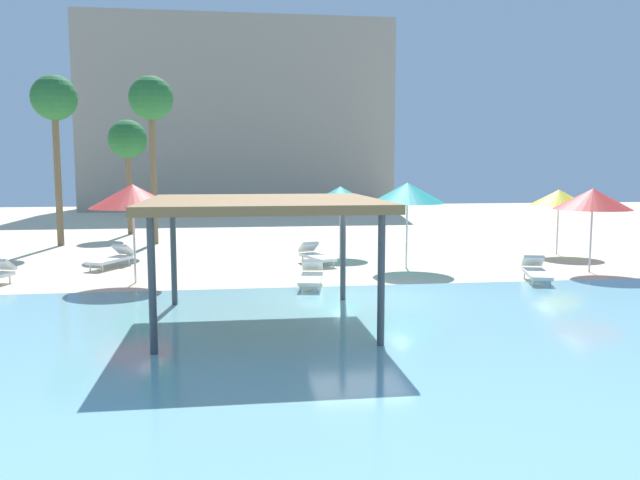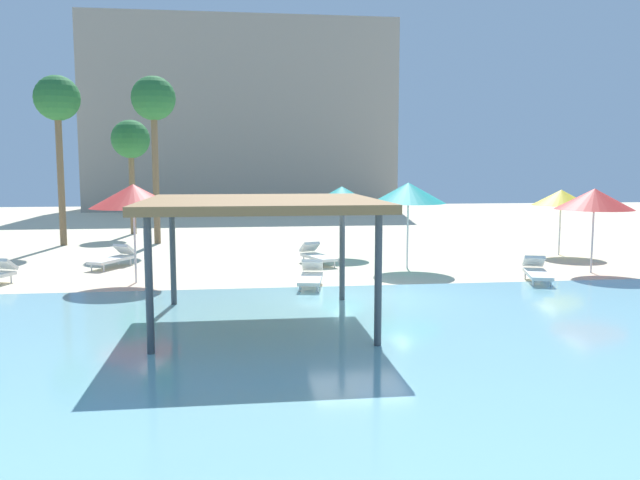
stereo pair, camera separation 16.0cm
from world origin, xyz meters
The scene contains 16 objects.
ground_plane centered at (0.00, 0.00, 0.00)m, with size 80.00×80.00×0.00m, color beige.
lagoon_water centered at (0.00, -5.25, 0.02)m, with size 44.00×13.50×0.04m, color #7AB7C1.
shade_pavilion centered at (-2.60, -2.41, 2.56)m, with size 4.87×4.87×2.71m.
beach_umbrella_yellow_1 centered at (9.18, 7.04, 2.21)m, with size 2.16×2.16×2.51m.
beach_umbrella_red_2 centered at (8.14, 2.98, 2.36)m, with size 2.42×2.42×2.70m.
beach_umbrella_red_3 centered at (-6.11, 3.02, 2.54)m, with size 2.49×2.49×2.89m.
beach_umbrella_teal_5 centered at (0.83, 8.00, 2.37)m, with size 1.97×1.97×2.64m.
beach_umbrella_teal_6 centered at (2.50, 4.60, 2.52)m, with size 2.48×2.48×2.87m.
lounge_chair_0 centered at (5.61, 1.58, 0.33)m, with size 1.12×1.99×0.74m.
lounge_chair_1 centered at (-0.41, 5.85, 0.33)m, with size 1.19×1.99×0.74m.
lounge_chair_3 centered at (-1.08, 1.64, 0.33)m, with size 0.94×1.97×0.74m.
lounge_chair_4 centered at (-7.29, 6.09, 0.33)m, with size 1.37×1.97×0.74m.
palm_tree_0 centered at (-8.37, 16.91, 4.62)m, with size 1.90×1.90×5.69m.
palm_tree_1 centered at (-10.62, 12.54, 6.06)m, with size 1.90×1.90×7.21m.
palm_tree_2 centered at (-6.67, 12.67, 6.11)m, with size 1.90×1.90×7.27m.
hotel_block_0 centered at (-2.69, 37.92, 7.32)m, with size 23.87×10.55×14.63m, color #9E9384.
Camera 1 is at (-3.24, -15.95, 3.41)m, focal length 35.75 mm.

